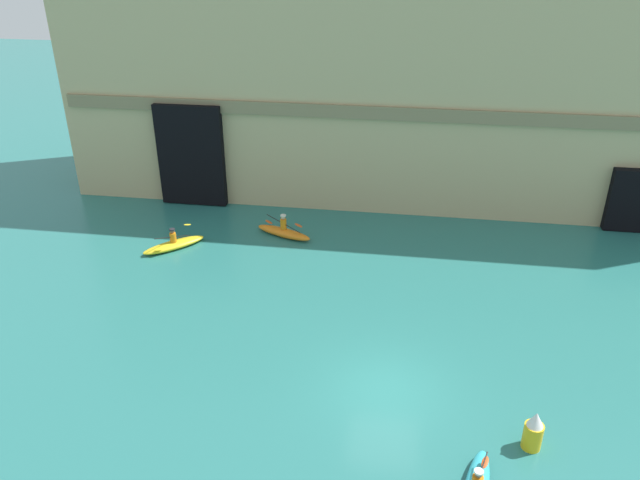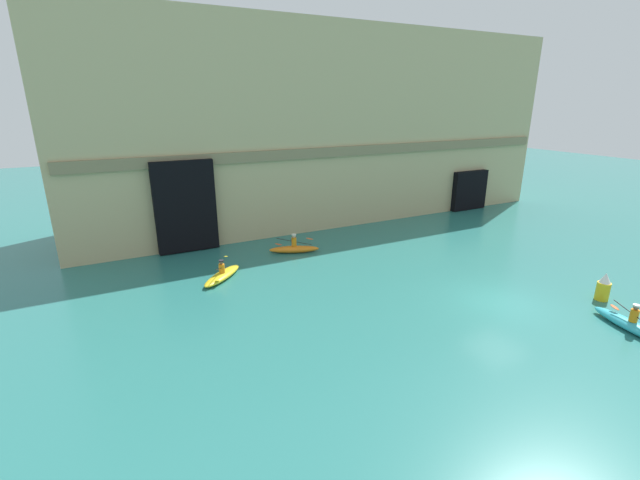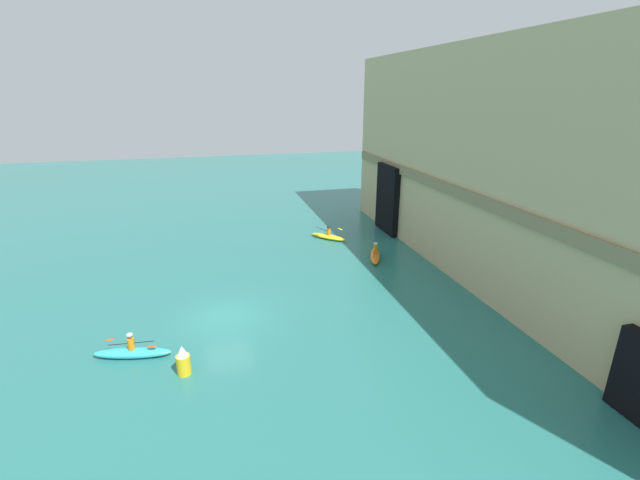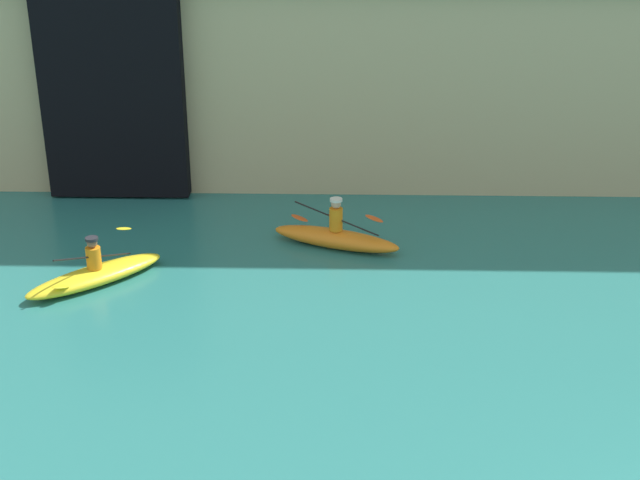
% 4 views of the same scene
% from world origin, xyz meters
% --- Properties ---
extents(ground_plane, '(120.00, 120.00, 0.00)m').
position_xyz_m(ground_plane, '(0.00, 0.00, 0.00)').
color(ground_plane, '#28706B').
extents(cliff_bluff, '(36.88, 8.14, 13.83)m').
position_xyz_m(cliff_bluff, '(0.20, 17.81, 6.89)').
color(cliff_bluff, tan).
rests_on(cliff_bluff, ground).
extents(kayak_cyan, '(1.36, 3.47, 1.16)m').
position_xyz_m(kayak_cyan, '(2.61, -4.18, 0.25)').
color(kayak_cyan, '#33B2C6').
rests_on(kayak_cyan, ground).
extents(kayak_orange, '(3.04, 1.68, 1.18)m').
position_xyz_m(kayak_orange, '(-5.66, 10.58, 0.26)').
color(kayak_orange, orange).
rests_on(kayak_orange, ground).
extents(kayak_yellow, '(2.78, 2.68, 1.03)m').
position_xyz_m(kayak_yellow, '(-10.63, 8.59, 0.21)').
color(kayak_yellow, yellow).
rests_on(kayak_yellow, ground).
extents(marker_buoy, '(0.58, 0.58, 1.33)m').
position_xyz_m(marker_buoy, '(4.42, -1.92, 0.62)').
color(marker_buoy, yellow).
rests_on(marker_buoy, ground).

